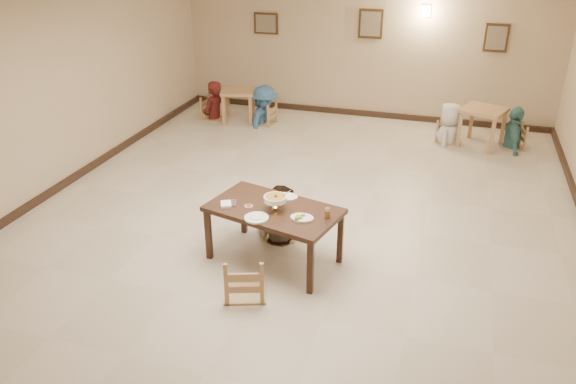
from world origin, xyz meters
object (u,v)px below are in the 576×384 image
(bg_table_right, at_px, (483,115))
(bg_chair_lr, at_px, (264,103))
(bg_chair_rr, at_px, (515,126))
(chair_near, at_px, (244,256))
(bg_diner_a, at_px, (212,81))
(bg_diner_c, at_px, (452,103))
(bg_diner_b, at_px, (264,86))
(bg_diner_d, at_px, (518,107))
(main_diner, at_px, (279,186))
(main_table, at_px, (274,214))
(drink_glass, at_px, (327,213))
(bg_table_left, at_px, (238,96))
(curry_warmer, at_px, (275,199))
(chair_far, at_px, (283,204))
(bg_chair_ll, at_px, (213,98))
(bg_chair_rl, at_px, (450,121))

(bg_table_right, height_order, bg_chair_lr, bg_chair_lr)
(bg_chair_rr, bearing_deg, chair_near, -38.94)
(bg_diner_a, distance_m, bg_diner_c, 4.98)
(chair_near, height_order, bg_diner_c, bg_diner_c)
(bg_diner_b, xyz_separation_m, bg_diner_d, (5.00, 0.05, -0.01))
(main_diner, xyz_separation_m, bg_chair_lr, (-1.77, 4.45, -0.32))
(main_table, height_order, bg_diner_d, bg_diner_d)
(drink_glass, xyz_separation_m, bg_table_left, (-3.15, 5.10, -0.26))
(bg_chair_lr, distance_m, bg_diner_b, 0.37)
(bg_table_left, relative_size, bg_diner_b, 0.51)
(curry_warmer, height_order, bg_chair_rr, curry_warmer)
(curry_warmer, distance_m, drink_glass, 0.66)
(bg_chair_rr, distance_m, bg_diner_c, 1.24)
(chair_far, distance_m, bg_table_right, 5.09)
(bg_diner_b, bearing_deg, bg_chair_ll, 92.03)
(bg_table_left, bearing_deg, bg_chair_lr, -1.17)
(bg_chair_rl, xyz_separation_m, bg_diner_d, (1.18, 0.06, 0.38))
(curry_warmer, relative_size, bg_chair_rl, 0.37)
(bg_table_right, bearing_deg, curry_warmer, -116.26)
(bg_diner_a, bearing_deg, bg_chair_lr, 102.06)
(main_diner, relative_size, curry_warmer, 4.86)
(bg_chair_lr, distance_m, bg_diner_c, 3.83)
(bg_diner_b, bearing_deg, bg_chair_rl, -89.47)
(main_diner, height_order, bg_chair_rl, main_diner)
(bg_table_right, bearing_deg, bg_table_left, 179.61)
(main_diner, distance_m, bg_chair_ll, 5.31)
(main_table, relative_size, bg_diner_d, 1.09)
(bg_chair_rl, relative_size, bg_diner_b, 0.52)
(chair_far, xyz_separation_m, main_diner, (-0.02, -0.06, 0.30))
(bg_chair_rr, xyz_separation_m, bg_diner_c, (-1.18, -0.06, 0.35))
(chair_near, distance_m, drink_glass, 1.11)
(chair_near, relative_size, bg_chair_rr, 1.16)
(drink_glass, height_order, bg_chair_rl, drink_glass)
(drink_glass, distance_m, bg_table_right, 5.40)
(main_table, xyz_separation_m, bg_chair_rr, (3.12, 5.09, -0.23))
(main_table, distance_m, bg_diner_a, 5.86)
(bg_chair_rr, bearing_deg, main_table, -41.73)
(bg_diner_b, bearing_deg, bg_chair_rr, -88.75)
(chair_near, xyz_separation_m, bg_chair_ll, (-2.95, 5.79, -0.04))
(main_table, bearing_deg, bg_chair_rr, 72.47)
(bg_diner_c, bearing_deg, bg_diner_b, -79.40)
(chair_far, relative_size, drink_glass, 7.11)
(chair_far, relative_size, bg_table_right, 0.99)
(bg_chair_lr, bearing_deg, bg_diner_a, -78.17)
(bg_chair_rl, relative_size, bg_chair_rr, 0.97)
(main_table, bearing_deg, bg_diner_c, 82.93)
(main_table, distance_m, bg_table_right, 5.62)
(chair_far, distance_m, bg_chair_rr, 5.48)
(main_diner, xyz_separation_m, bg_chair_rl, (2.05, 4.44, -0.34))
(bg_diner_d, bearing_deg, chair_far, 137.00)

